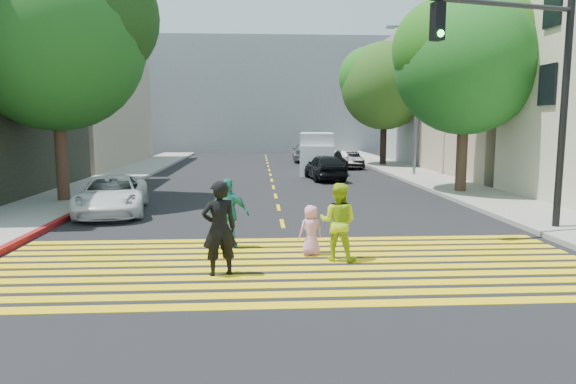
{
  "coord_description": "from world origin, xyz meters",
  "views": [
    {
      "loc": [
        -0.75,
        -9.66,
        3.13
      ],
      "look_at": [
        0.0,
        3.0,
        1.4
      ],
      "focal_mm": 32.0,
      "sensor_mm": 36.0,
      "label": 1
    }
  ],
  "objects": [
    {
      "name": "street_lamp",
      "position": [
        8.09,
        19.34,
        4.93
      ],
      "size": [
        1.94,
        0.28,
        8.58
      ],
      "rotation": [
        0.0,
        0.0,
        0.05
      ],
      "color": "slate",
      "rests_on": "ground"
    },
    {
      "name": "sidewalk_left",
      "position": [
        -8.5,
        22.0,
        0.07
      ],
      "size": [
        3.0,
        40.0,
        0.15
      ],
      "primitive_type": "cube",
      "color": "gray",
      "rests_on": "ground"
    },
    {
      "name": "lane_line",
      "position": [
        0.0,
        22.5,
        0.01
      ],
      "size": [
        0.12,
        34.4,
        0.01
      ],
      "color": "yellow",
      "rests_on": "ground"
    },
    {
      "name": "traffic_signal",
      "position": [
        6.65,
        4.09,
        4.28
      ],
      "size": [
        4.41,
        1.41,
        6.61
      ],
      "rotation": [
        0.0,
        0.0,
        0.25
      ],
      "color": "black",
      "rests_on": "ground"
    },
    {
      "name": "white_van",
      "position": [
        2.88,
        21.9,
        1.17
      ],
      "size": [
        2.47,
        5.42,
        2.48
      ],
      "rotation": [
        0.0,
        0.0,
        -0.1
      ],
      "color": "#B7B7C4",
      "rests_on": "ground"
    },
    {
      "name": "silver_car",
      "position": [
        3.09,
        31.08,
        0.73
      ],
      "size": [
        2.25,
        5.14,
        1.47
      ],
      "primitive_type": "imported",
      "rotation": [
        0.0,
        0.0,
        3.1
      ],
      "color": "gray",
      "rests_on": "ground"
    },
    {
      "name": "ground",
      "position": [
        0.0,
        0.0,
        0.0
      ],
      "size": [
        120.0,
        120.0,
        0.0
      ],
      "primitive_type": "plane",
      "color": "black"
    },
    {
      "name": "white_sedan",
      "position": [
        -5.75,
        8.1,
        0.65
      ],
      "size": [
        2.86,
        4.97,
        1.3
      ],
      "primitive_type": "imported",
      "rotation": [
        0.0,
        0.0,
        0.16
      ],
      "color": "white",
      "rests_on": "ground"
    },
    {
      "name": "building_right_tan",
      "position": [
        15.0,
        19.0,
        5.0
      ],
      "size": [
        10.0,
        10.0,
        10.0
      ],
      "primitive_type": "cube",
      "color": "tan",
      "rests_on": "ground"
    },
    {
      "name": "pedestrian_child",
      "position": [
        0.49,
        2.13,
        0.6
      ],
      "size": [
        0.68,
        0.55,
        1.2
      ],
      "primitive_type": "imported",
      "rotation": [
        0.0,
        0.0,
        3.46
      ],
      "color": "#E892C2",
      "rests_on": "ground"
    },
    {
      "name": "curb_red",
      "position": [
        -6.9,
        6.0,
        0.08
      ],
      "size": [
        0.2,
        8.0,
        0.16
      ],
      "primitive_type": "cube",
      "color": "maroon",
      "rests_on": "ground"
    },
    {
      "name": "crosswalk",
      "position": [
        0.0,
        1.28,
        0.01
      ],
      "size": [
        13.4,
        5.3,
        0.01
      ],
      "color": "yellow",
      "rests_on": "ground"
    },
    {
      "name": "pedestrian_woman",
      "position": [
        1.06,
        1.65,
        0.89
      ],
      "size": [
        1.05,
        0.93,
        1.78
      ],
      "primitive_type": "imported",
      "rotation": [
        0.0,
        0.0,
        2.79
      ],
      "color": "#AACB17",
      "rests_on": "ground"
    },
    {
      "name": "tree_right_near",
      "position": [
        8.2,
        12.18,
        5.9
      ],
      "size": [
        7.17,
        6.72,
        8.73
      ],
      "rotation": [
        0.0,
        0.0,
        -0.13
      ],
      "color": "#302316",
      "rests_on": "ground"
    },
    {
      "name": "pedestrian_man",
      "position": [
        -1.54,
        0.65,
        0.98
      ],
      "size": [
        0.82,
        0.66,
        1.96
      ],
      "primitive_type": "imported",
      "rotation": [
        0.0,
        0.0,
        3.44
      ],
      "color": "black",
      "rests_on": "ground"
    },
    {
      "name": "tree_left",
      "position": [
        -8.19,
        10.56,
        6.48
      ],
      "size": [
        7.34,
        6.68,
        9.61
      ],
      "rotation": [
        0.0,
        0.0,
        -0.0
      ],
      "color": "#46261A",
      "rests_on": "ground"
    },
    {
      "name": "dark_car_near",
      "position": [
        2.91,
        18.01,
        0.72
      ],
      "size": [
        2.11,
        4.36,
        1.43
      ],
      "primitive_type": "imported",
      "rotation": [
        0.0,
        0.0,
        3.24
      ],
      "color": "black",
      "rests_on": "ground"
    },
    {
      "name": "pedestrian_extra",
      "position": [
        -1.48,
        2.98,
        0.87
      ],
      "size": [
        1.09,
        0.61,
        1.75
      ],
      "primitive_type": "imported",
      "rotation": [
        0.0,
        0.0,
        2.95
      ],
      "color": "teal",
      "rests_on": "ground"
    },
    {
      "name": "backdrop_block",
      "position": [
        0.0,
        48.0,
        6.0
      ],
      "size": [
        30.0,
        8.0,
        12.0
      ],
      "primitive_type": "cube",
      "color": "gray",
      "rests_on": "ground"
    },
    {
      "name": "building_left_tan",
      "position": [
        -16.0,
        28.0,
        5.0
      ],
      "size": [
        12.0,
        16.0,
        10.0
      ],
      "primitive_type": "cube",
      "color": "tan",
      "rests_on": "ground"
    },
    {
      "name": "sidewalk_right",
      "position": [
        8.5,
        15.0,
        0.07
      ],
      "size": [
        3.0,
        60.0,
        0.15
      ],
      "primitive_type": "cube",
      "color": "gray",
      "rests_on": "ground"
    },
    {
      "name": "dark_car_parked",
      "position": [
        5.44,
        25.04,
        0.6
      ],
      "size": [
        1.61,
        3.75,
        1.2
      ],
      "primitive_type": "imported",
      "rotation": [
        0.0,
        0.0,
        0.1
      ],
      "color": "black",
      "rests_on": "ground"
    },
    {
      "name": "building_right_grey",
      "position": [
        15.0,
        30.0,
        5.0
      ],
      "size": [
        10.0,
        10.0,
        10.0
      ],
      "primitive_type": "cube",
      "color": "gray",
      "rests_on": "ground"
    },
    {
      "name": "tree_right_far",
      "position": [
        8.28,
        26.52,
        5.99
      ],
      "size": [
        8.2,
        7.95,
        8.87
      ],
      "rotation": [
        0.0,
        0.0,
        -0.38
      ],
      "color": "black",
      "rests_on": "ground"
    }
  ]
}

